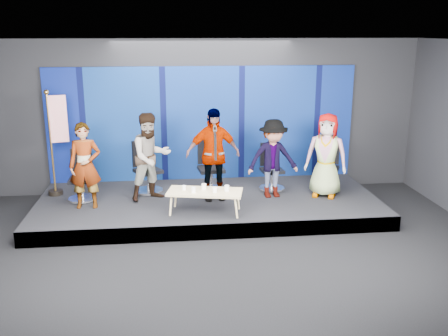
{
  "coord_description": "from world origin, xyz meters",
  "views": [
    {
      "loc": [
        -0.77,
        -7.33,
        3.67
      ],
      "look_at": [
        0.32,
        2.4,
        0.96
      ],
      "focal_mm": 40.0,
      "sensor_mm": 36.0,
      "label": 1
    }
  ],
  "objects": [
    {
      "name": "chair_d",
      "position": [
        1.41,
        2.94,
        0.63
      ],
      "size": [
        0.62,
        0.62,
        1.01
      ],
      "rotation": [
        0.0,
        0.0,
        0.09
      ],
      "color": "silver",
      "rests_on": "riser"
    },
    {
      "name": "panelist_c",
      "position": [
        0.09,
        2.45,
        1.24
      ],
      "size": [
        1.15,
        0.59,
        1.89
      ],
      "primitive_type": "imported",
      "rotation": [
        0.0,
        0.0,
        0.12
      ],
      "color": "black",
      "rests_on": "riser"
    },
    {
      "name": "mug_b",
      "position": [
        -0.35,
        1.58,
        0.78
      ],
      "size": [
        0.09,
        0.09,
        0.1
      ],
      "primitive_type": "cylinder",
      "color": "white",
      "rests_on": "coffee_table"
    },
    {
      "name": "chair_e",
      "position": [
        2.63,
        2.84,
        0.66
      ],
      "size": [
        0.81,
        0.81,
        1.08
      ],
      "rotation": [
        0.0,
        0.0,
        -0.44
      ],
      "color": "silver",
      "rests_on": "riser"
    },
    {
      "name": "panelist_e",
      "position": [
        2.44,
        2.37,
        1.17
      ],
      "size": [
        1.01,
        0.87,
        1.75
      ],
      "primitive_type": "imported",
      "rotation": [
        0.0,
        0.0,
        -0.44
      ],
      "color": "black",
      "rests_on": "riser"
    },
    {
      "name": "chair_b",
      "position": [
        -1.27,
        3.05,
        0.66
      ],
      "size": [
        0.84,
        0.84,
        1.11
      ],
      "rotation": [
        0.0,
        0.0,
        0.49
      ],
      "color": "silver",
      "rests_on": "riser"
    },
    {
      "name": "mug_c",
      "position": [
        -0.14,
        1.75,
        0.79
      ],
      "size": [
        0.09,
        0.09,
        0.11
      ],
      "primitive_type": "cylinder",
      "color": "white",
      "rests_on": "coffee_table"
    },
    {
      "name": "mug_e",
      "position": [
        0.28,
        1.59,
        0.79
      ],
      "size": [
        0.09,
        0.09,
        0.11
      ],
      "primitive_type": "cylinder",
      "color": "white",
      "rests_on": "coffee_table"
    },
    {
      "name": "ground",
      "position": [
        0.0,
        0.0,
        0.0
      ],
      "size": [
        10.0,
        10.0,
        0.0
      ],
      "primitive_type": "plane",
      "color": "black",
      "rests_on": "ground"
    },
    {
      "name": "riser",
      "position": [
        0.0,
        2.5,
        0.15
      ],
      "size": [
        7.0,
        3.0,
        0.3
      ],
      "primitive_type": "cube",
      "color": "black",
      "rests_on": "ground"
    },
    {
      "name": "chair_a",
      "position": [
        -2.58,
        2.67,
        0.64
      ],
      "size": [
        0.59,
        0.59,
        1.04
      ],
      "rotation": [
        0.0,
        0.0,
        0.01
      ],
      "color": "silver",
      "rests_on": "riser"
    },
    {
      "name": "flag_stand",
      "position": [
        -3.1,
        3.09,
        1.48
      ],
      "size": [
        0.51,
        0.3,
        2.22
      ],
      "rotation": [
        0.0,
        0.0,
        0.28
      ],
      "color": "black",
      "rests_on": "riser"
    },
    {
      "name": "room_walls",
      "position": [
        0.0,
        0.0,
        2.43
      ],
      "size": [
        10.02,
        8.02,
        3.51
      ],
      "color": "black",
      "rests_on": "ground"
    },
    {
      "name": "backdrop",
      "position": [
        0.0,
        3.95,
        1.6
      ],
      "size": [
        7.0,
        0.08,
        2.6
      ],
      "primitive_type": "cube",
      "color": "#070F56",
      "rests_on": "riser"
    },
    {
      "name": "panelist_a",
      "position": [
        -2.41,
        2.2,
        1.14
      ],
      "size": [
        0.62,
        0.41,
        1.69
      ],
      "primitive_type": "imported",
      "rotation": [
        0.0,
        0.0,
        0.01
      ],
      "color": "black",
      "rests_on": "riser"
    },
    {
      "name": "panelist_b",
      "position": [
        -1.16,
        2.55,
        1.2
      ],
      "size": [
        1.09,
        1.01,
        1.79
      ],
      "primitive_type": "imported",
      "rotation": [
        0.0,
        0.0,
        0.49
      ],
      "color": "black",
      "rests_on": "riser"
    },
    {
      "name": "coffee_table",
      "position": [
        -0.13,
        1.64,
        0.7
      ],
      "size": [
        1.5,
        0.89,
        0.43
      ],
      "rotation": [
        0.0,
        0.0,
        -0.22
      ],
      "color": "tan",
      "rests_on": "riser"
    },
    {
      "name": "panelist_d",
      "position": [
        1.33,
        2.44,
        1.12
      ],
      "size": [
        1.11,
        0.71,
        1.64
      ],
      "primitive_type": "imported",
      "rotation": [
        0.0,
        0.0,
        0.09
      ],
      "color": "black",
      "rests_on": "riser"
    },
    {
      "name": "mug_d",
      "position": [
        0.05,
        1.54,
        0.78
      ],
      "size": [
        0.09,
        0.09,
        0.1
      ],
      "primitive_type": "cylinder",
      "color": "white",
      "rests_on": "coffee_table"
    },
    {
      "name": "chair_c",
      "position": [
        0.09,
        2.96,
        0.68
      ],
      "size": [
        0.73,
        0.73,
        1.16
      ],
      "rotation": [
        0.0,
        0.0,
        0.12
      ],
      "color": "silver",
      "rests_on": "riser"
    },
    {
      "name": "mug_a",
      "position": [
        -0.52,
        1.74,
        0.78
      ],
      "size": [
        0.07,
        0.07,
        0.09
      ],
      "primitive_type": "cylinder",
      "color": "white",
      "rests_on": "coffee_table"
    }
  ]
}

